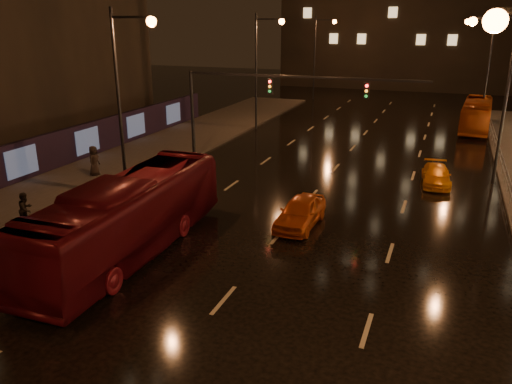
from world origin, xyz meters
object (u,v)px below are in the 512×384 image
Objects in this scene: taxi_near at (300,212)px; bus_red at (129,216)px; pedestrian_b at (26,209)px; pedestrian_c at (94,161)px; bus_curb at (476,115)px; taxi_far at (436,175)px.

bus_red is at bearing -134.98° from taxi_near.
pedestrian_c reaches higher than pedestrian_b.
bus_red reaches higher than bus_curb.
taxi_far is at bearing -94.45° from bus_curb.
pedestrian_c is at bearing 133.64° from bus_red.
taxi_far is (-2.62, -18.21, -0.80)m from bus_curb.
bus_red is 3.05× the size of taxi_far.
bus_curb is at bearing -42.67° from pedestrian_b.
bus_curb is 2.36× the size of taxi_near.
taxi_far is (11.61, 14.59, -1.09)m from bus_red.
taxi_near is at bearing -111.23° from pedestrian_c.
bus_red is at bearing -133.71° from taxi_far.
taxi_near is (-8.41, -27.39, -0.66)m from bus_curb.
bus_red is at bearing -144.32° from pedestrian_c.
bus_curb is 28.66m from taxi_near.
bus_curb is at bearing 64.94° from bus_red.
bus_curb reaches higher than pedestrian_b.
pedestrian_b reaches higher than taxi_near.
taxi_far is 22.65m from pedestrian_b.
taxi_near is 1.07× the size of taxi_far.
taxi_far is 2.36× the size of pedestrian_b.
taxi_near is at bearing -77.88° from pedestrian_b.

